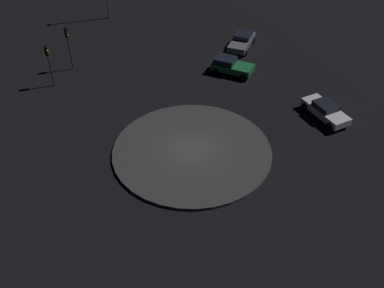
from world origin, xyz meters
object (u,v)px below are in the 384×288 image
at_px(car_white, 325,110).
at_px(traffic_light_northeast, 48,58).
at_px(car_grey, 242,41).
at_px(car_green, 231,66).
at_px(traffic_light_northeast_near, 68,40).

bearing_deg(car_white, traffic_light_northeast, -128.87).
bearing_deg(car_grey, car_green, 5.13).
relative_size(car_green, car_grey, 0.87).
bearing_deg(car_green, car_white, -20.76).
distance_m(car_white, car_green, 10.56).
xyz_separation_m(car_white, car_green, (6.33, 8.45, 0.05)).
xyz_separation_m(car_grey, traffic_light_northeast_near, (-7.32, 16.21, 2.39)).
distance_m(car_grey, traffic_light_northeast, 20.00).
relative_size(car_white, car_grey, 0.94).
height_order(car_white, car_grey, car_grey).
xyz_separation_m(car_white, traffic_light_northeast, (1.42, 24.57, 2.18)).
xyz_separation_m(car_green, traffic_light_northeast_near, (-1.65, 15.51, 2.32)).
bearing_deg(car_green, car_grey, 98.93).
distance_m(car_green, traffic_light_northeast, 16.99).
height_order(traffic_light_northeast, traffic_light_northeast_near, traffic_light_northeast_near).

